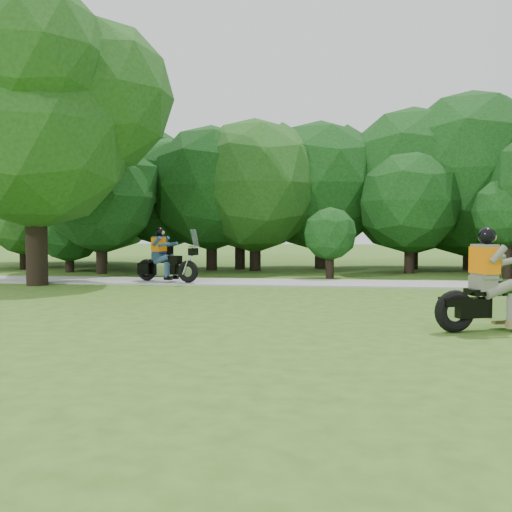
{
  "coord_description": "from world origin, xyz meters",
  "views": [
    {
      "loc": [
        -1.2,
        -10.96,
        1.92
      ],
      "look_at": [
        -2.95,
        3.4,
        1.16
      ],
      "focal_mm": 40.0,
      "sensor_mm": 36.0,
      "label": 1
    }
  ],
  "objects": [
    {
      "name": "tree_line",
      "position": [
        0.29,
        14.63,
        3.7
      ],
      "size": [
        40.03,
        12.08,
        7.86
      ],
      "color": "black",
      "rests_on": "ground"
    },
    {
      "name": "chopper_motorcycle",
      "position": [
        1.88,
        -0.15,
        0.7
      ],
      "size": [
        2.6,
        1.31,
        1.9
      ],
      "rotation": [
        0.0,
        0.0,
        0.34
      ],
      "color": "black",
      "rests_on": "ground"
    },
    {
      "name": "big_tree_west",
      "position": [
        -10.54,
        6.85,
        5.76
      ],
      "size": [
        8.64,
        6.56,
        9.96
      ],
      "color": "black",
      "rests_on": "ground"
    },
    {
      "name": "ground",
      "position": [
        0.0,
        0.0,
        0.0
      ],
      "size": [
        100.0,
        100.0,
        0.0
      ],
      "primitive_type": "plane",
      "color": "#375D1A",
      "rests_on": "ground"
    },
    {
      "name": "touring_motorcycle",
      "position": [
        -6.6,
        7.57,
        0.72
      ],
      "size": [
        2.34,
        1.23,
        1.82
      ],
      "rotation": [
        0.0,
        0.0,
        -0.31
      ],
      "color": "black",
      "rests_on": "walkway"
    },
    {
      "name": "walkway",
      "position": [
        0.0,
        8.0,
        0.03
      ],
      "size": [
        60.0,
        2.2,
        0.06
      ],
      "primitive_type": "cube",
      "color": "#999994",
      "rests_on": "ground"
    }
  ]
}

